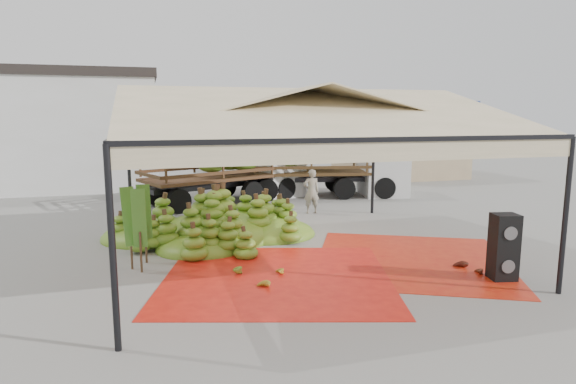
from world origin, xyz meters
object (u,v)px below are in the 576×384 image
object	(u,v)px
vendor	(311,191)
truck_right	(333,163)
speaker_stack	(504,247)
truck_left	(232,167)
banana_heap	(215,214)

from	to	relation	value
vendor	truck_right	xyz separation A→B (m)	(2.12, 3.29, 0.62)
speaker_stack	vendor	world-z (taller)	vendor
speaker_stack	truck_left	bearing A→B (deg)	121.35
banana_heap	truck_left	distance (m)	5.79
banana_heap	truck_left	world-z (taller)	truck_left
banana_heap	speaker_stack	distance (m)	7.42
speaker_stack	truck_left	world-z (taller)	truck_left
truck_left	speaker_stack	bearing A→B (deg)	-93.17
speaker_stack	truck_right	world-z (taller)	truck_right
banana_heap	speaker_stack	xyz separation A→B (m)	(5.24, -5.26, 0.03)
speaker_stack	truck_right	bearing A→B (deg)	99.25
truck_left	truck_right	distance (m)	4.31
vendor	truck_right	bearing A→B (deg)	-118.75
vendor	truck_right	size ratio (longest dim) A/B	0.22
vendor	truck_left	distance (m)	3.95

